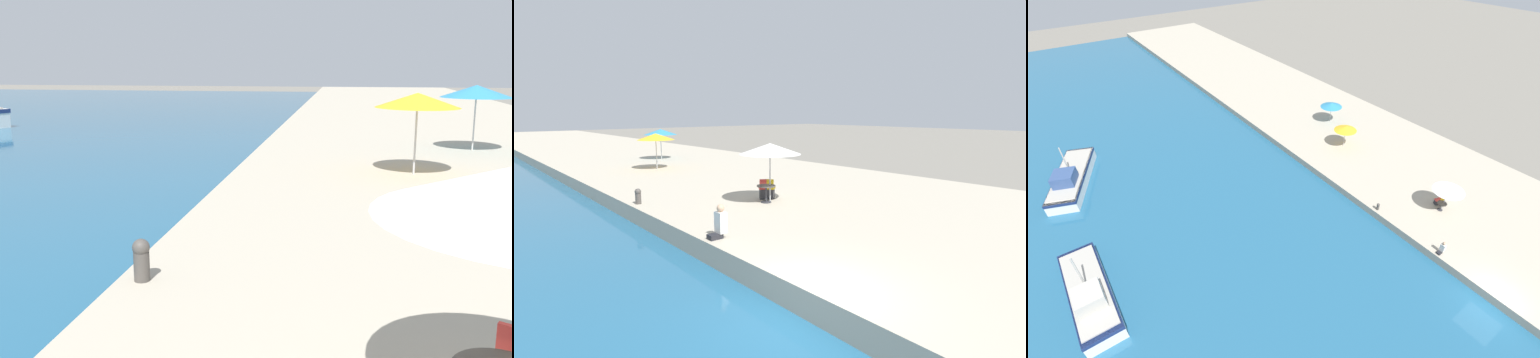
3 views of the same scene
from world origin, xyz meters
TOP-DOWN VIEW (x-y plane):
  - ground_plane at (0.00, 0.00)m, footprint 200.00×200.00m
  - quay_promenade at (8.00, 37.00)m, footprint 16.00×90.00m
  - cafe_umbrella_pink at (4.86, 7.12)m, footprint 2.61×2.61m
  - cafe_umbrella_white at (5.36, 19.64)m, footprint 2.43×2.43m
  - cafe_umbrella_striped at (8.05, 24.79)m, footprint 2.60×2.60m
  - cafe_table at (4.68, 7.16)m, footprint 0.80×0.80m
  - cafe_chair_left at (5.04, 7.78)m, footprint 0.56×0.57m
  - cafe_chair_right at (5.26, 7.59)m, footprint 0.58×0.58m
  - person_at_quay at (0.55, 4.34)m, footprint 0.56×0.36m
  - mooring_bollard at (0.39, 10.38)m, footprint 0.26×0.26m

SIDE VIEW (x-z plane):
  - ground_plane at x=0.00m, z-range 0.00..0.00m
  - quay_promenade at x=8.00m, z-range 0.00..0.73m
  - cafe_chair_left at x=5.04m, z-range 0.60..1.51m
  - cafe_chair_right at x=5.26m, z-range 0.60..1.51m
  - mooring_bollard at x=0.39m, z-range 0.75..1.41m
  - person_at_quay at x=0.55m, z-range 0.67..1.72m
  - cafe_table at x=4.68m, z-range 0.89..1.63m
  - cafe_umbrella_white at x=5.36m, z-range 1.71..4.09m
  - cafe_umbrella_striped at x=8.05m, z-range 1.71..4.14m
  - cafe_umbrella_pink at x=4.86m, z-range 1.76..4.27m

